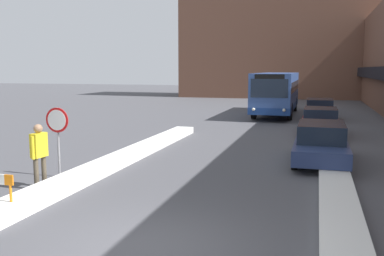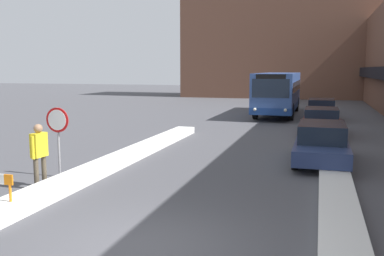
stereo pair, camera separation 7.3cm
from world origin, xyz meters
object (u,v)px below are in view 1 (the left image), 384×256
stop_sign (57,127)px  pedestrian (39,150)px  city_bus (277,92)px  parked_car_middle (320,121)px  parked_car_back (320,109)px  parked_car_front (321,142)px

stop_sign → pedestrian: size_ratio=1.19×
city_bus → pedestrian: 22.14m
parked_car_middle → pedestrian: bearing=-120.7°
pedestrian → parked_car_back: bearing=-16.7°
stop_sign → pedestrian: stop_sign is taller
parked_car_middle → parked_car_back: bearing=90.0°
city_bus → stop_sign: 20.96m
city_bus → stop_sign: bearing=-102.9°
parked_car_back → city_bus: bearing=144.9°
parked_car_front → parked_car_middle: size_ratio=1.07×
parked_car_back → stop_sign: size_ratio=2.22×
parked_car_middle → pedestrian: 14.71m
stop_sign → pedestrian: (0.22, -1.24, -0.47)m
parked_car_middle → city_bus: bearing=108.6°
parked_car_middle → pedestrian: size_ratio=2.42×
city_bus → parked_car_back: size_ratio=2.14×
city_bus → parked_car_back: city_bus is taller
parked_car_front → parked_car_middle: parked_car_front is taller
parked_car_front → parked_car_back: parked_car_front is taller
pedestrian → parked_car_front: bearing=-47.9°
parked_car_middle → pedestrian: pedestrian is taller
parked_car_back → stop_sign: (-7.73, -18.29, 0.86)m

